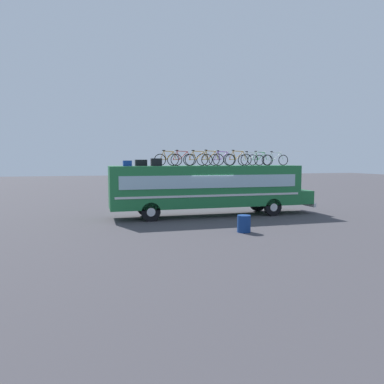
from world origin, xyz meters
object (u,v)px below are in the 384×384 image
(trash_bin, at_px, (244,224))
(rooftop_bicycle_9, at_px, (276,160))
(rooftop_bicycle_5, at_px, (222,159))
(luggage_bag_3, at_px, (156,162))
(luggage_bag_2, at_px, (141,163))
(luggage_bag_1, at_px, (127,163))
(rooftop_bicycle_6, at_px, (238,159))
(rooftop_bicycle_4, at_px, (210,159))
(rooftop_bicycle_8, at_px, (260,159))
(rooftop_bicycle_2, at_px, (182,159))
(rooftop_bicycle_7, at_px, (251,160))
(rooftop_bicycle_1, at_px, (168,159))
(rooftop_bicycle_3, at_px, (198,159))
(bus, at_px, (209,187))

(trash_bin, bearing_deg, rooftop_bicycle_9, 49.06)
(rooftop_bicycle_5, relative_size, rooftop_bicycle_9, 1.01)
(luggage_bag_3, distance_m, rooftop_bicycle_9, 7.50)
(luggage_bag_2, relative_size, trash_bin, 0.82)
(luggage_bag_1, bearing_deg, luggage_bag_3, -6.01)
(rooftop_bicycle_6, bearing_deg, luggage_bag_2, 175.17)
(luggage_bag_2, distance_m, rooftop_bicycle_4, 4.07)
(rooftop_bicycle_5, distance_m, rooftop_bicycle_8, 2.57)
(rooftop_bicycle_2, bearing_deg, luggage_bag_3, -164.21)
(rooftop_bicycle_4, bearing_deg, rooftop_bicycle_5, 13.84)
(rooftop_bicycle_4, height_order, trash_bin, rooftop_bicycle_4)
(rooftop_bicycle_7, bearing_deg, rooftop_bicycle_6, -171.13)
(rooftop_bicycle_1, bearing_deg, rooftop_bicycle_5, 1.01)
(rooftop_bicycle_9, bearing_deg, trash_bin, -130.94)
(rooftop_bicycle_2, bearing_deg, rooftop_bicycle_5, -1.49)
(rooftop_bicycle_4, distance_m, trash_bin, 5.79)
(rooftop_bicycle_2, bearing_deg, rooftop_bicycle_1, -171.57)
(luggage_bag_3, xyz_separation_m, rooftop_bicycle_2, (1.58, 0.45, 0.17))
(rooftop_bicycle_7, bearing_deg, luggage_bag_2, 177.12)
(rooftop_bicycle_2, distance_m, rooftop_bicycle_3, 0.96)
(rooftop_bicycle_5, bearing_deg, luggage_bag_1, -177.83)
(rooftop_bicycle_2, relative_size, rooftop_bicycle_9, 1.03)
(bus, height_order, rooftop_bicycle_3, rooftop_bicycle_3)
(luggage_bag_1, height_order, rooftop_bicycle_5, rooftop_bicycle_5)
(rooftop_bicycle_4, bearing_deg, rooftop_bicycle_2, 170.88)
(rooftop_bicycle_2, distance_m, rooftop_bicycle_8, 5.06)
(luggage_bag_1, height_order, rooftop_bicycle_6, rooftop_bicycle_6)
(luggage_bag_3, relative_size, rooftop_bicycle_5, 0.34)
(rooftop_bicycle_4, height_order, rooftop_bicycle_6, rooftop_bicycle_4)
(bus, bearing_deg, rooftop_bicycle_5, 5.58)
(rooftop_bicycle_1, height_order, rooftop_bicycle_2, rooftop_bicycle_2)
(rooftop_bicycle_3, height_order, rooftop_bicycle_7, rooftop_bicycle_3)
(luggage_bag_2, height_order, luggage_bag_3, luggage_bag_3)
(rooftop_bicycle_1, bearing_deg, rooftop_bicycle_8, 2.39)
(luggage_bag_3, distance_m, rooftop_bicycle_4, 3.27)
(rooftop_bicycle_7, xyz_separation_m, rooftop_bicycle_9, (1.66, 0.01, 0.00))
(rooftop_bicycle_3, bearing_deg, luggage_bag_3, -179.56)
(rooftop_bicycle_5, bearing_deg, luggage_bag_2, 179.51)
(bus, bearing_deg, rooftop_bicycle_6, -12.11)
(rooftop_bicycle_2, distance_m, trash_bin, 6.25)
(rooftop_bicycle_1, distance_m, rooftop_bicycle_6, 4.16)
(luggage_bag_1, xyz_separation_m, trash_bin, (4.87, -4.93, -2.77))
(rooftop_bicycle_2, relative_size, trash_bin, 2.23)
(rooftop_bicycle_1, bearing_deg, bus, -0.55)
(bus, distance_m, rooftop_bicycle_7, 3.07)
(luggage_bag_2, height_order, rooftop_bicycle_2, rooftop_bicycle_2)
(luggage_bag_2, distance_m, rooftop_bicycle_8, 7.45)
(luggage_bag_2, bearing_deg, trash_bin, -51.83)
(luggage_bag_3, distance_m, rooftop_bicycle_2, 1.66)
(rooftop_bicycle_9, xyz_separation_m, trash_bin, (-4.22, -4.86, -2.98))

